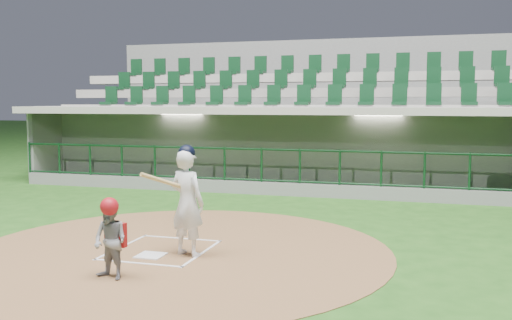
{
  "coord_description": "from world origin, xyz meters",
  "views": [
    {
      "loc": [
        4.23,
        -8.97,
        2.51
      ],
      "look_at": [
        0.83,
        2.6,
        1.3
      ],
      "focal_mm": 40.0,
      "sensor_mm": 36.0,
      "label": 1
    }
  ],
  "objects": [
    {
      "name": "home_plate",
      "position": [
        0.0,
        -0.7,
        0.02
      ],
      "size": [
        0.43,
        0.43,
        0.02
      ],
      "primitive_type": "cube",
      "color": "white",
      "rests_on": "dirt_circle"
    },
    {
      "name": "catcher",
      "position": [
        0.02,
        -1.95,
        0.59
      ],
      "size": [
        0.62,
        0.54,
        1.18
      ],
      "color": "gray",
      "rests_on": "dirt_circle"
    },
    {
      "name": "dugout_structure",
      "position": [
        0.2,
        7.82,
        0.96
      ],
      "size": [
        16.4,
        3.7,
        3.0
      ],
      "color": "slate",
      "rests_on": "ground"
    },
    {
      "name": "batter_box_chalk",
      "position": [
        0.0,
        -0.3,
        0.02
      ],
      "size": [
        1.55,
        1.8,
        0.01
      ],
      "color": "silver",
      "rests_on": "ground"
    },
    {
      "name": "dirt_circle",
      "position": [
        0.3,
        -0.2,
        0.01
      ],
      "size": [
        7.2,
        7.2,
        0.01
      ],
      "primitive_type": "cylinder",
      "color": "brown",
      "rests_on": "ground"
    },
    {
      "name": "batter",
      "position": [
        0.56,
        -0.48,
        0.93
      ],
      "size": [
        0.91,
        0.94,
        1.83
      ],
      "color": "white",
      "rests_on": "dirt_circle"
    },
    {
      "name": "seating_deck",
      "position": [
        0.0,
        10.91,
        1.42
      ],
      "size": [
        17.0,
        6.72,
        5.15
      ],
      "color": "gray",
      "rests_on": "ground"
    },
    {
      "name": "ground",
      "position": [
        0.0,
        0.0,
        0.0
      ],
      "size": [
        120.0,
        120.0,
        0.0
      ],
      "primitive_type": "plane",
      "color": "#1E4B15",
      "rests_on": "ground"
    }
  ]
}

